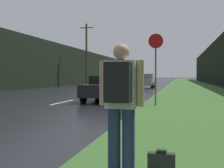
{
  "coord_description": "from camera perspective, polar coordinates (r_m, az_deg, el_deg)",
  "views": [
    {
      "loc": [
        5.51,
        -0.38,
        1.27
      ],
      "look_at": [
        2.09,
        15.54,
        0.85
      ],
      "focal_mm": 50.0,
      "sensor_mm": 36.0,
      "label": 1
    }
  ],
  "objects": [
    {
      "name": "car_passing_near",
      "position": [
        15.91,
        -0.78,
        -0.74
      ],
      "size": [
        1.96,
        4.24,
        1.27
      ],
      "rotation": [
        0.0,
        0.0,
        3.14
      ],
      "color": "black",
      "rests_on": "ground_plane"
    },
    {
      "name": "stop_sign",
      "position": [
        13.32,
        7.99,
        3.82
      ],
      "size": [
        0.62,
        0.07,
        3.06
      ],
      "color": "slate",
      "rests_on": "ground_plane"
    },
    {
      "name": "hitchhiker_with_backpack",
      "position": [
        3.96,
        1.59,
        -2.91
      ],
      "size": [
        0.58,
        0.42,
        1.68
      ],
      "rotation": [
        0.0,
        0.0,
        -0.04
      ],
      "color": "navy",
      "rests_on": "ground_plane"
    },
    {
      "name": "car_passing_far",
      "position": [
        33.54,
        6.05,
        0.58
      ],
      "size": [
        1.94,
        4.31,
        1.51
      ],
      "rotation": [
        0.0,
        0.0,
        3.14
      ],
      "color": "#9E9EA3",
      "rests_on": "ground_plane"
    },
    {
      "name": "grass_verge",
      "position": [
        40.43,
        14.12,
        -0.37
      ],
      "size": [
        6.0,
        240.0,
        0.02
      ],
      "primitive_type": "cube",
      "color": "#386028",
      "rests_on": "ground_plane"
    },
    {
      "name": "car_oncoming",
      "position": [
        49.91,
        3.52,
        0.84
      ],
      "size": [
        1.89,
        4.03,
        1.48
      ],
      "color": "maroon",
      "rests_on": "ground_plane"
    },
    {
      "name": "treeline_far_side",
      "position": [
        52.71,
        -4.9,
        2.95
      ],
      "size": [
        2.0,
        140.0,
        5.3
      ],
      "primitive_type": "cube",
      "color": "black",
      "rests_on": "ground_plane"
    },
    {
      "name": "lane_stripe_f",
      "position": [
        35.69,
        3.24,
        -0.58
      ],
      "size": [
        0.12,
        3.0,
        0.01
      ],
      "primitive_type": "cube",
      "color": "silver",
      "rests_on": "ground_plane"
    },
    {
      "name": "lane_stripe_d",
      "position": [
        21.98,
        -2.41,
        -1.84
      ],
      "size": [
        0.12,
        3.0,
        0.01
      ],
      "primitive_type": "cube",
      "color": "silver",
      "rests_on": "ground_plane"
    },
    {
      "name": "lane_stripe_c",
      "position": [
        15.32,
        -9.0,
        -3.29
      ],
      "size": [
        0.12,
        3.0,
        0.01
      ],
      "primitive_type": "cube",
      "color": "silver",
      "rests_on": "ground_plane"
    },
    {
      "name": "lane_stripe_e",
      "position": [
        28.8,
        1.09,
        -1.06
      ],
      "size": [
        0.12,
        3.0,
        0.01
      ],
      "primitive_type": "cube",
      "color": "silver",
      "rests_on": "ground_plane"
    },
    {
      "name": "suitcase",
      "position": [
        4.15,
        9.03,
        -14.18
      ],
      "size": [
        0.35,
        0.14,
        0.33
      ],
      "rotation": [
        0.0,
        0.0,
        -0.04
      ],
      "color": "#232326",
      "rests_on": "ground_plane"
    },
    {
      "name": "utility_pole_far",
      "position": [
        40.84,
        -4.7,
        5.51
      ],
      "size": [
        1.8,
        0.24,
        8.05
      ],
      "color": "#4C3823",
      "rests_on": "ground_plane"
    }
  ]
}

